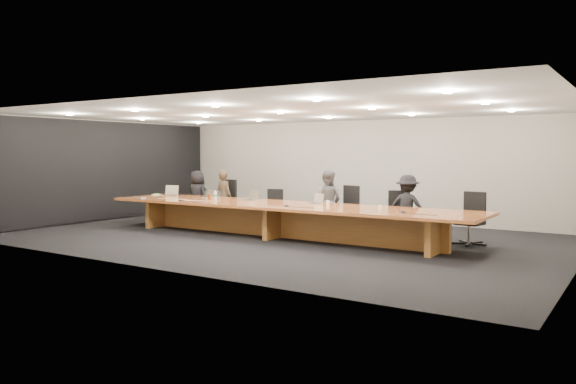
% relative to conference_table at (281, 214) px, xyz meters
% --- Properties ---
extents(ground, '(12.00, 12.00, 0.00)m').
position_rel_conference_table_xyz_m(ground, '(0.00, 0.00, -0.52)').
color(ground, black).
rests_on(ground, ground).
extents(back_wall, '(12.00, 0.02, 2.80)m').
position_rel_conference_table_xyz_m(back_wall, '(0.00, 4.00, 0.88)').
color(back_wall, beige).
rests_on(back_wall, ground).
extents(left_wall_panel, '(0.08, 7.84, 2.74)m').
position_rel_conference_table_xyz_m(left_wall_panel, '(-5.94, 0.00, 0.85)').
color(left_wall_panel, black).
rests_on(left_wall_panel, ground).
extents(conference_table, '(9.00, 1.80, 0.75)m').
position_rel_conference_table_xyz_m(conference_table, '(0.00, 0.00, 0.00)').
color(conference_table, brown).
rests_on(conference_table, ground).
extents(chair_far_left, '(0.53, 0.53, 1.04)m').
position_rel_conference_table_xyz_m(chair_far_left, '(-3.92, 1.33, -0.00)').
color(chair_far_left, black).
rests_on(chair_far_left, ground).
extents(chair_left, '(0.64, 0.64, 1.20)m').
position_rel_conference_table_xyz_m(chair_left, '(-2.65, 1.19, 0.08)').
color(chair_left, black).
rests_on(chair_left, ground).
extents(chair_mid_left, '(0.61, 0.61, 0.99)m').
position_rel_conference_table_xyz_m(chair_mid_left, '(-1.05, 1.19, -0.02)').
color(chair_mid_left, black).
rests_on(chair_mid_left, ground).
extents(chair_mid_right, '(0.74, 0.74, 1.15)m').
position_rel_conference_table_xyz_m(chair_mid_right, '(0.95, 1.25, 0.05)').
color(chair_mid_right, black).
rests_on(chair_mid_right, ground).
extents(chair_right, '(0.70, 0.70, 1.07)m').
position_rel_conference_table_xyz_m(chair_right, '(2.24, 1.32, 0.02)').
color(chair_right, black).
rests_on(chair_right, ground).
extents(chair_far_right, '(0.66, 0.66, 1.12)m').
position_rel_conference_table_xyz_m(chair_far_right, '(3.85, 1.18, 0.04)').
color(chair_far_right, black).
rests_on(chair_far_right, ground).
extents(person_a, '(0.74, 0.54, 1.40)m').
position_rel_conference_table_xyz_m(person_a, '(-3.59, 1.21, 0.18)').
color(person_a, black).
rests_on(person_a, ground).
extents(person_b, '(0.58, 0.44, 1.44)m').
position_rel_conference_table_xyz_m(person_b, '(-2.56, 1.12, 0.20)').
color(person_b, '#332A1C').
rests_on(person_b, ground).
extents(person_c, '(0.81, 0.68, 1.49)m').
position_rel_conference_table_xyz_m(person_c, '(0.56, 1.13, 0.23)').
color(person_c, '#535355').
rests_on(person_c, ground).
extents(person_d, '(0.96, 0.60, 1.42)m').
position_rel_conference_table_xyz_m(person_d, '(2.49, 1.27, 0.19)').
color(person_d, black).
rests_on(person_d, ground).
extents(laptop_a, '(0.44, 0.37, 0.29)m').
position_rel_conference_table_xyz_m(laptop_a, '(-3.79, 0.35, 0.38)').
color(laptop_a, tan).
rests_on(laptop_a, conference_table).
extents(laptop_b, '(0.34, 0.30, 0.23)m').
position_rel_conference_table_xyz_m(laptop_b, '(-2.48, 0.35, 0.34)').
color(laptop_b, '#C3B395').
rests_on(laptop_b, conference_table).
extents(laptop_c, '(0.40, 0.35, 0.27)m').
position_rel_conference_table_xyz_m(laptop_c, '(-1.10, 0.29, 0.36)').
color(laptop_c, tan).
rests_on(laptop_c, conference_table).
extents(laptop_d, '(0.38, 0.33, 0.25)m').
position_rel_conference_table_xyz_m(laptop_d, '(0.65, 0.40, 0.35)').
color(laptop_d, '#C7B598').
rests_on(laptop_d, conference_table).
extents(water_bottle, '(0.08, 0.08, 0.22)m').
position_rel_conference_table_xyz_m(water_bottle, '(-1.89, -0.01, 0.34)').
color(water_bottle, silver).
rests_on(water_bottle, conference_table).
extents(amber_mug, '(0.09, 0.09, 0.11)m').
position_rel_conference_table_xyz_m(amber_mug, '(-2.21, 0.15, 0.29)').
color(amber_mug, brown).
rests_on(amber_mug, conference_table).
extents(paper_cup_near, '(0.10, 0.10, 0.09)m').
position_rel_conference_table_xyz_m(paper_cup_near, '(0.99, 0.39, 0.28)').
color(paper_cup_near, white).
rests_on(paper_cup_near, conference_table).
extents(paper_cup_far, '(0.09, 0.09, 0.08)m').
position_rel_conference_table_xyz_m(paper_cup_far, '(2.35, 0.11, 0.27)').
color(paper_cup_far, white).
rests_on(paper_cup_far, conference_table).
extents(notepad, '(0.27, 0.25, 0.01)m').
position_rel_conference_table_xyz_m(notepad, '(-4.35, 0.42, 0.24)').
color(notepad, silver).
rests_on(notepad, conference_table).
extents(lime_gadget, '(0.15, 0.11, 0.02)m').
position_rel_conference_table_xyz_m(lime_gadget, '(-4.37, 0.42, 0.25)').
color(lime_gadget, '#58BB31').
rests_on(lime_gadget, notepad).
extents(av_box, '(0.20, 0.16, 0.03)m').
position_rel_conference_table_xyz_m(av_box, '(-3.87, -0.57, 0.24)').
color(av_box, '#AAAAAE').
rests_on(av_box, conference_table).
extents(mic_left, '(0.13, 0.13, 0.03)m').
position_rel_conference_table_xyz_m(mic_left, '(-2.49, -0.60, 0.24)').
color(mic_left, black).
rests_on(mic_left, conference_table).
extents(mic_center, '(0.15, 0.15, 0.03)m').
position_rel_conference_table_xyz_m(mic_center, '(0.40, -0.39, 0.25)').
color(mic_center, black).
rests_on(mic_center, conference_table).
extents(mic_right, '(0.15, 0.15, 0.03)m').
position_rel_conference_table_xyz_m(mic_right, '(2.99, -0.29, 0.25)').
color(mic_right, black).
rests_on(mic_right, conference_table).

